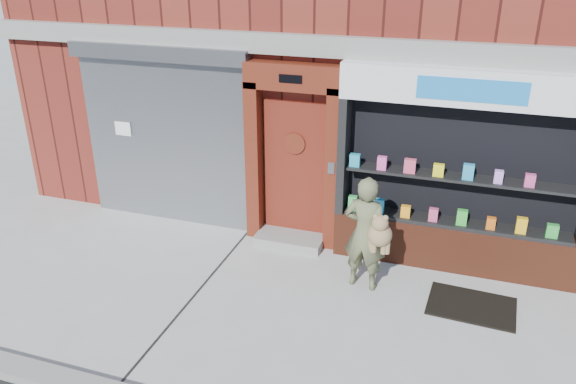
% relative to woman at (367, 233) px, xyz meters
% --- Properties ---
extents(ground, '(80.00, 80.00, 0.00)m').
position_rel_woman_xyz_m(ground, '(-0.63, -0.86, -0.85)').
color(ground, '#9E9E99').
rests_on(ground, ground).
extents(shutter_bay, '(3.10, 0.30, 3.04)m').
position_rel_woman_xyz_m(shutter_bay, '(-3.63, 1.06, 0.87)').
color(shutter_bay, gray).
rests_on(shutter_bay, ground).
extents(red_door_bay, '(1.52, 0.58, 2.90)m').
position_rel_woman_xyz_m(red_door_bay, '(-1.38, 1.00, 0.61)').
color(red_door_bay, '#541A0E').
rests_on(red_door_bay, ground).
extents(pharmacy_bay, '(3.50, 0.41, 3.00)m').
position_rel_woman_xyz_m(pharmacy_bay, '(1.11, 0.95, 0.53)').
color(pharmacy_bay, maroon).
rests_on(pharmacy_bay, ground).
extents(woman, '(0.71, 0.51, 1.67)m').
position_rel_woman_xyz_m(woman, '(0.00, 0.00, 0.00)').
color(woman, '#5F6441').
rests_on(woman, ground).
extents(doormat, '(1.18, 0.86, 0.03)m').
position_rel_woman_xyz_m(doormat, '(1.49, -0.05, -0.83)').
color(doormat, black).
rests_on(doormat, ground).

